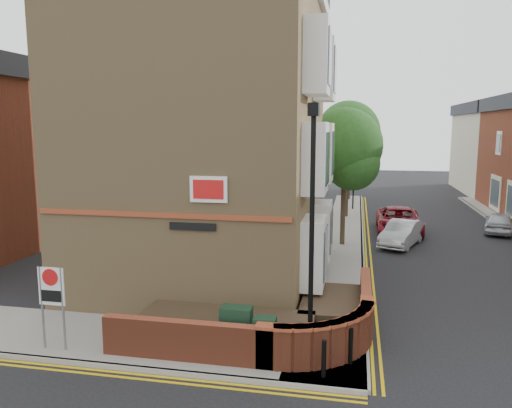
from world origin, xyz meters
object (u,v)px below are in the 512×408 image
at_px(lamppost, 312,233).
at_px(utility_cabinet_large, 236,329).
at_px(silver_car_near, 402,233).
at_px(zone_sign, 52,293).

distance_m(lamppost, utility_cabinet_large, 3.24).
distance_m(utility_cabinet_large, silver_car_near, 14.42).
height_order(utility_cabinet_large, silver_car_near, utility_cabinet_large).
xyz_separation_m(lamppost, silver_car_near, (3.31, 13.54, -2.72)).
bearing_deg(utility_cabinet_large, silver_car_near, 68.83).
bearing_deg(silver_car_near, utility_cabinet_large, -90.20).
height_order(zone_sign, silver_car_near, zone_sign).
relative_size(utility_cabinet_large, silver_car_near, 0.32).
relative_size(lamppost, zone_sign, 2.86).
height_order(lamppost, utility_cabinet_large, lamppost).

